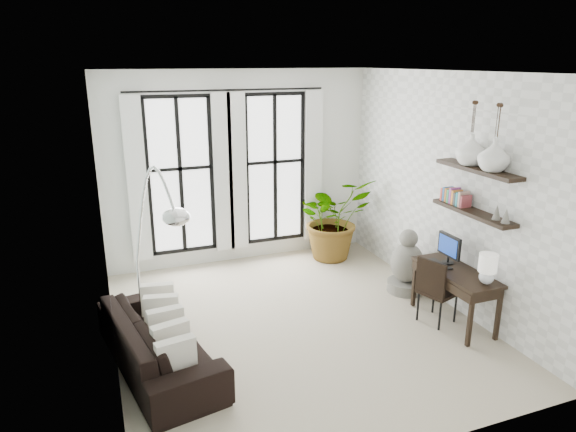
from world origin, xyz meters
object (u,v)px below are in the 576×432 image
arc_lamp (154,212)px  buddha (407,266)px  desk (459,275)px  plant (333,218)px  desk_chair (435,287)px  sofa (158,341)px

arc_lamp → buddha: (3.61, 0.31, -1.30)m
arc_lamp → desk: bearing=-12.1°
plant → buddha: size_ratio=1.48×
desk_chair → sofa: bearing=157.4°
sofa → desk: bearing=-106.6°
plant → desk: (0.46, -2.74, -0.02)m
desk_chair → desk: bearing=-44.4°
desk → buddha: bearing=91.9°
plant → desk_chair: 2.63m
plant → buddha: plant is taller
desk → buddha: (-0.04, 1.09, -0.29)m
arc_lamp → plant: bearing=31.5°
sofa → plant: plant is taller
desk → plant: bearing=99.5°
desk → desk_chair: desk is taller
sofa → arc_lamp: bearing=-25.3°
desk_chair → arc_lamp: (-3.39, 0.66, 1.20)m
sofa → arc_lamp: 1.45m
buddha → desk_chair: bearing=-102.7°
desk → desk_chair: (-0.25, 0.12, -0.18)m
plant → arc_lamp: arc_lamp is taller
sofa → desk: desk is taller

